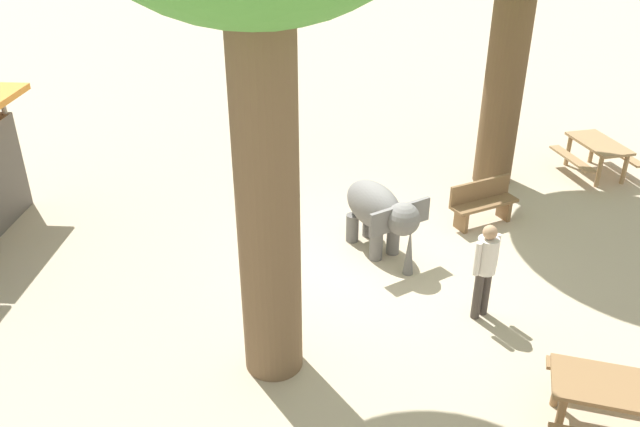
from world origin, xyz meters
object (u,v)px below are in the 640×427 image
(picnic_table_near, at_px, (598,150))
(picnic_table_far, at_px, (614,397))
(person_handler, at_px, (485,264))
(elephant, at_px, (380,212))
(wooden_bench, at_px, (482,201))

(picnic_table_near, distance_m, picnic_table_far, 8.17)
(person_handler, bearing_deg, picnic_table_near, -71.70)
(picnic_table_near, bearing_deg, person_handler, 131.05)
(elephant, distance_m, picnic_table_near, 6.20)
(picnic_table_far, bearing_deg, elephant, -44.14)
(elephant, xyz_separation_m, picnic_table_near, (3.68, -4.98, -0.23))
(elephant, relative_size, picnic_table_near, 0.95)
(wooden_bench, distance_m, picnic_table_near, 3.85)
(elephant, distance_m, wooden_bench, 2.39)
(person_handler, relative_size, picnic_table_far, 0.91)
(picnic_table_far, bearing_deg, picnic_table_near, -93.34)
(elephant, relative_size, picnic_table_far, 0.99)
(wooden_bench, xyz_separation_m, picnic_table_near, (2.48, -2.94, 0.12))
(person_handler, height_order, picnic_table_near, person_handler)
(wooden_bench, height_order, picnic_table_far, wooden_bench)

